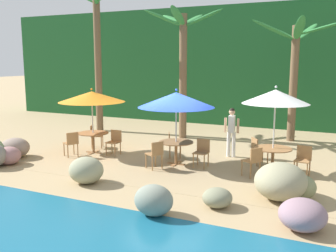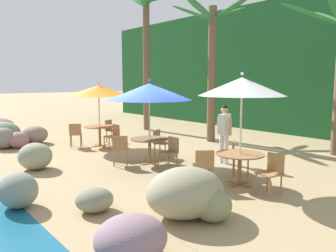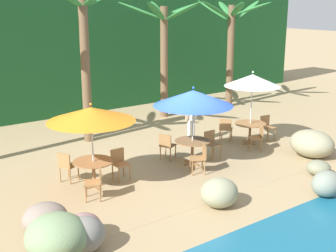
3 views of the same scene
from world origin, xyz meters
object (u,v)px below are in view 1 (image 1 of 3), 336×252
object	(u,v)px
palm_tree_third	(295,59)
chair_white_left	(253,160)
chair_white_inland	(258,149)
umbrella_blue	(176,100)
chair_orange_inland	(95,134)
chair_blue_seaward	(202,151)
chair_orange_seaward	(115,141)
chair_white_seaward	(303,158)
umbrella_white	(276,97)
dining_table_white	(273,152)
palm_tree_nearest	(97,35)
chair_blue_left	(156,153)
chair_blue_inland	(172,143)
dining_table_blue	(176,146)
dining_table_orange	(93,136)
chair_orange_left	(72,142)
palm_tree_second	(183,53)
waiter_in_white	(232,129)
umbrella_orange	(92,97)

from	to	relation	value
palm_tree_third	chair_white_left	bearing A→B (deg)	-92.82
chair_white_inland	palm_tree_third	world-z (taller)	palm_tree_third
chair_white_inland	umbrella_blue	bearing A→B (deg)	-156.63
chair_orange_inland	chair_blue_seaward	size ratio (longest dim) A/B	1.00
chair_orange_seaward	chair_white_seaward	distance (m)	6.28
chair_blue_seaward	palm_tree_third	world-z (taller)	palm_tree_third
umbrella_white	dining_table_white	distance (m)	1.64
palm_tree_nearest	chair_blue_left	bearing A→B (deg)	-41.67
chair_blue_left	chair_white_left	world-z (taller)	same
chair_blue_inland	chair_white_left	size ratio (longest dim) A/B	1.00
chair_white_inland	chair_white_left	bearing A→B (deg)	-82.89
chair_orange_inland	dining_table_blue	size ratio (longest dim) A/B	0.79
dining_table_orange	dining_table_blue	size ratio (longest dim) A/B	1.00
dining_table_white	dining_table_blue	bearing A→B (deg)	-172.30
chair_blue_seaward	palm_tree_nearest	bearing A→B (deg)	149.12
chair_blue_seaward	umbrella_white	xyz separation A→B (m)	(2.11, 0.33, 1.74)
chair_orange_left	palm_tree_nearest	bearing A→B (deg)	113.98
chair_blue_left	dining_table_white	size ratio (longest dim) A/B	0.79
chair_blue_inland	chair_white_inland	size ratio (longest dim) A/B	1.00
chair_blue_left	chair_white_seaward	world-z (taller)	same
chair_blue_inland	chair_blue_left	xyz separation A→B (m)	(0.12, -1.51, 0.00)
chair_orange_seaward	umbrella_blue	world-z (taller)	umbrella_blue
dining_table_orange	dining_table_white	xyz separation A→B (m)	(6.27, 0.24, 0.00)
chair_blue_inland	palm_tree_nearest	size ratio (longest dim) A/B	0.13
chair_blue_left	palm_tree_second	size ratio (longest dim) A/B	0.16
chair_blue_left	palm_tree_nearest	world-z (taller)	palm_tree_nearest
dining_table_blue	chair_blue_left	xyz separation A→B (m)	(-0.34, -0.79, -0.10)
dining_table_blue	chair_white_seaward	xyz separation A→B (m)	(3.81, 0.40, -0.10)
chair_white_seaward	waiter_in_white	bearing A→B (deg)	152.50
chair_orange_left	waiter_in_white	xyz separation A→B (m)	(4.99, 2.32, 0.47)
chair_orange_left	chair_blue_left	bearing A→B (deg)	-2.72
umbrella_orange	dining_table_white	world-z (taller)	umbrella_orange
chair_blue_seaward	palm_tree_third	xyz separation A→B (m)	(1.98, 5.31, 2.83)
chair_white_seaward	umbrella_white	bearing A→B (deg)	179.84
umbrella_orange	chair_orange_seaward	world-z (taller)	umbrella_orange
waiter_in_white	palm_tree_third	bearing A→B (deg)	67.91
chair_orange_seaward	chair_blue_inland	world-z (taller)	same
chair_blue_seaward	chair_orange_inland	bearing A→B (deg)	170.08
chair_orange_left	chair_blue_seaward	xyz separation A→B (m)	(4.51, 0.70, 0.00)
chair_white_inland	palm_tree_nearest	bearing A→B (deg)	159.83
chair_orange_seaward	chair_white_seaward	world-z (taller)	same
chair_white_left	palm_tree_third	bearing A→B (deg)	87.18
dining_table_blue	palm_tree_second	world-z (taller)	palm_tree_second
chair_white_left	palm_tree_nearest	bearing A→B (deg)	152.23
waiter_in_white	palm_tree_nearest	bearing A→B (deg)	161.85
chair_orange_seaward	chair_white_left	bearing A→B (deg)	-6.69
dining_table_orange	chair_orange_seaward	size ratio (longest dim) A/B	1.26
dining_table_blue	waiter_in_white	world-z (taller)	waiter_in_white
umbrella_orange	umbrella_blue	distance (m)	3.32
palm_tree_second	waiter_in_white	xyz separation A→B (m)	(2.84, -2.40, -2.59)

